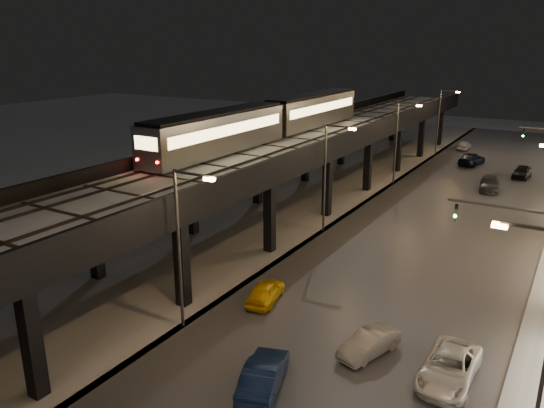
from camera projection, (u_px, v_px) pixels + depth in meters
The scene contains 21 objects.
road_surface at pixel (434, 234), 43.57m from camera, with size 17.00×120.00×0.06m, color #46474D.
under_viaduct_pavement at pixel (291, 209), 50.19m from camera, with size 11.00×120.00×0.06m, color #9FA1A8.
elevated_viaduct at pixel (274, 157), 45.96m from camera, with size 9.00×100.00×6.30m.
viaduct_trackbed at pixel (275, 148), 45.84m from camera, with size 8.40×100.00×0.32m.
viaduct_parapet_streetside at pixel (320, 148), 43.59m from camera, with size 0.30×100.00×1.10m, color black.
viaduct_parapet_far at pixel (233, 138), 47.86m from camera, with size 0.30×100.00×1.10m, color black.
streetlight_left_1 at pixel (182, 240), 27.88m from camera, with size 2.57×0.28×9.00m.
streetlight_right_1 at pixel (544, 325), 19.46m from camera, with size 2.56×0.28×9.00m.
streetlight_left_2 at pixel (328, 171), 42.65m from camera, with size 2.57×0.28×9.00m.
streetlight_left_3 at pixel (399, 138), 57.41m from camera, with size 2.57×0.28×9.00m.
streetlight_left_4 at pixel (441, 118), 72.18m from camera, with size 2.57×0.28×9.00m.
traffic_light_rig_a at pixel (538, 257), 27.50m from camera, with size 6.10×0.34×7.00m.
subway_train at pixel (272, 119), 49.55m from camera, with size 2.76×33.37×3.29m.
car_taxi at pixel (265, 292), 32.15m from camera, with size 1.52×3.77×1.29m, color #EEB709.
car_near_white at pixel (263, 376), 23.98m from camera, with size 1.54×4.41×1.45m, color #132249.
car_mid_dark at pixel (471, 159), 67.88m from camera, with size 2.06×5.07×1.47m, color black.
car_far_white at pixel (464, 146), 77.30m from camera, with size 1.57×3.89×1.33m, color silver.
car_onc_silver at pixel (369, 344), 26.69m from camera, with size 1.29×3.69×1.22m, color #969696.
car_onc_dark at pixel (449, 368), 24.61m from camera, with size 2.28×4.95×1.38m, color silver.
car_onc_white at pixel (489, 184), 56.33m from camera, with size 1.92×4.71×1.37m, color #36393E.
car_onc_red at pixel (522, 172), 61.29m from camera, with size 1.68×4.17×1.42m, color black.
Camera 1 is at (17.03, -6.97, 15.22)m, focal length 35.00 mm.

